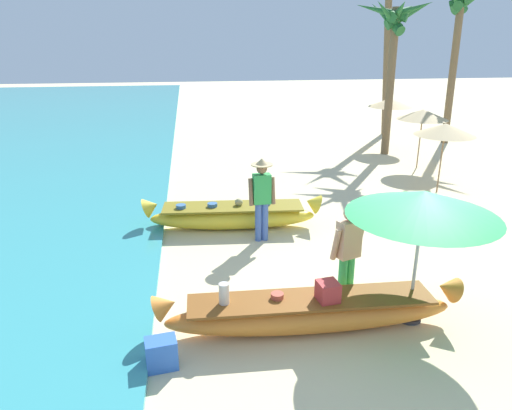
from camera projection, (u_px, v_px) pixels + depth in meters
ground_plane at (393, 310)px, 7.51m from camera, size 80.00×80.00×0.00m
boat_orange_foreground at (310, 312)px, 6.90m from camera, size 4.55×0.75×0.84m
boat_yellow_midground at (233, 216)px, 10.60m from camera, size 4.03×1.00×0.82m
person_vendor_hatted at (262, 194)px, 9.72m from camera, size 0.56×0.44×1.79m
person_tourist_customer at (348, 250)px, 7.39m from camera, size 0.59×0.38×1.67m
patio_umbrella_large at (423, 204)px, 6.62m from camera, size 2.16×2.16×2.08m
parasol_row_0 at (445, 129)px, 12.58m from camera, size 1.60×1.60×1.91m
parasol_row_1 at (423, 114)px, 14.97m from camera, size 1.60×1.60×1.91m
parasol_row_2 at (390, 103)px, 17.61m from camera, size 1.60×1.60×1.91m
palm_tree_tall_inland at (460, 14)px, 17.57m from camera, size 2.46×2.60×5.97m
palm_tree_leaning_seaward at (395, 28)px, 15.98m from camera, size 2.58×2.61×5.35m
palm_tree_mid_cluster at (388, 5)px, 19.02m from camera, size 2.75×2.67×6.69m
cooler_box at (161, 353)px, 6.14m from camera, size 0.44×0.35×0.42m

